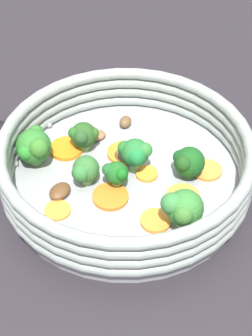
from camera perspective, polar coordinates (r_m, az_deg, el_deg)
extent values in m
plane|color=#262127|center=(0.73, 0.00, -1.75)|extent=(4.00, 4.00, 0.00)
cylinder|color=#939699|center=(0.73, 0.00, -1.31)|extent=(0.30, 0.30, 0.02)
torus|color=#919B95|center=(0.72, 0.00, -0.42)|extent=(0.32, 0.32, 0.02)
torus|color=#919B95|center=(0.70, 0.00, 0.48)|extent=(0.32, 0.32, 0.02)
torus|color=#919B95|center=(0.69, 0.00, 1.40)|extent=(0.32, 0.32, 0.02)
torus|color=#919B95|center=(0.68, 0.00, 2.35)|extent=(0.32, 0.32, 0.02)
sphere|color=#97969A|center=(0.80, -7.84, 4.37)|extent=(0.01, 0.01, 0.01)
sphere|color=#8F9A95|center=(0.75, -11.21, 0.46)|extent=(0.01, 0.01, 0.01)
cylinder|color=orange|center=(0.74, 8.18, -0.04)|extent=(0.05, 0.05, 0.00)
cylinder|color=#F9993B|center=(0.70, 5.80, -2.90)|extent=(0.05, 0.05, 0.00)
cylinder|color=orange|center=(0.75, 0.07, 1.55)|extent=(0.05, 0.05, 0.01)
cylinder|color=orange|center=(0.72, 2.14, -0.68)|extent=(0.04, 0.04, 0.01)
cylinder|color=orange|center=(0.76, -6.07, 1.98)|extent=(0.06, 0.06, 0.01)
cylinder|color=orange|center=(0.69, -1.59, -2.92)|extent=(0.06, 0.06, 0.01)
cylinder|color=orange|center=(0.68, -6.96, -4.29)|extent=(0.03, 0.03, 0.00)
cylinder|color=orange|center=(0.67, 3.03, -5.37)|extent=(0.04, 0.04, 0.01)
cylinder|color=#6B904A|center=(0.70, -0.94, -1.44)|extent=(0.01, 0.01, 0.02)
sphere|color=#1C5C1E|center=(0.69, -0.95, -0.50)|extent=(0.03, 0.03, 0.03)
sphere|color=#136219|center=(0.68, -0.47, -0.61)|extent=(0.02, 0.02, 0.02)
sphere|color=#1E5825|center=(0.69, -1.81, -0.18)|extent=(0.02, 0.02, 0.02)
cylinder|color=#7CB166|center=(0.66, 5.85, -5.34)|extent=(0.02, 0.02, 0.02)
sphere|color=#327831|center=(0.64, 5.99, -4.05)|extent=(0.04, 0.04, 0.04)
sphere|color=#366F2B|center=(0.63, 5.86, -4.74)|extent=(0.02, 0.02, 0.02)
sphere|color=#35793A|center=(0.64, 4.68, -3.62)|extent=(0.03, 0.03, 0.03)
cylinder|color=#8DA761|center=(0.74, -9.18, 1.00)|extent=(0.02, 0.02, 0.02)
sphere|color=#2D712A|center=(0.73, -9.36, 2.19)|extent=(0.05, 0.05, 0.05)
sphere|color=#2B6D26|center=(0.74, -9.13, 3.52)|extent=(0.02, 0.02, 0.02)
sphere|color=#347126|center=(0.71, -8.86, 2.05)|extent=(0.03, 0.03, 0.03)
sphere|color=#267A24|center=(0.72, -10.13, 1.63)|extent=(0.02, 0.02, 0.02)
cylinder|color=#6F945E|center=(0.72, 0.91, 0.36)|extent=(0.01, 0.01, 0.02)
sphere|color=#256C2F|center=(0.71, 0.93, 1.57)|extent=(0.04, 0.04, 0.04)
sphere|color=#266927|center=(0.71, 0.03, 2.06)|extent=(0.02, 0.02, 0.02)
sphere|color=#2F7332|center=(0.70, 1.93, 1.83)|extent=(0.02, 0.02, 0.02)
sphere|color=#1B7434|center=(0.70, 1.12, 1.05)|extent=(0.02, 0.02, 0.02)
cylinder|color=olive|center=(0.76, -4.26, 2.37)|extent=(0.02, 0.02, 0.02)
sphere|color=#25501E|center=(0.74, -4.33, 3.36)|extent=(0.03, 0.03, 0.03)
sphere|color=#2D571B|center=(0.74, -3.40, 3.53)|extent=(0.02, 0.02, 0.02)
sphere|color=#254A22|center=(0.73, -4.56, 3.12)|extent=(0.02, 0.02, 0.02)
sphere|color=#24581E|center=(0.74, -5.29, 3.56)|extent=(0.02, 0.02, 0.02)
cylinder|color=#7AA75C|center=(0.71, -4.02, -1.03)|extent=(0.02, 0.02, 0.01)
sphere|color=#32692F|center=(0.70, -4.09, -0.08)|extent=(0.03, 0.03, 0.03)
sphere|color=#316533|center=(0.69, -4.77, -0.48)|extent=(0.02, 0.02, 0.02)
sphere|color=#2E6F33|center=(0.69, -4.61, -0.50)|extent=(0.02, 0.02, 0.02)
cylinder|color=#5F8755|center=(0.72, 6.36, -0.42)|extent=(0.01, 0.01, 0.01)
sphere|color=#17501B|center=(0.71, 6.47, 0.60)|extent=(0.04, 0.04, 0.04)
sphere|color=#1B4817|center=(0.69, 5.88, 0.49)|extent=(0.02, 0.02, 0.02)
sphere|color=#11481B|center=(0.71, 5.49, 1.20)|extent=(0.02, 0.02, 0.02)
ellipsoid|color=brown|center=(0.79, -0.06, 4.72)|extent=(0.02, 0.03, 0.01)
ellipsoid|color=#8E5E40|center=(0.77, -3.09, 3.33)|extent=(0.03, 0.03, 0.01)
ellipsoid|color=brown|center=(0.74, -0.53, 1.17)|extent=(0.03, 0.03, 0.01)
ellipsoid|color=brown|center=(0.70, -6.74, -2.35)|extent=(0.04, 0.04, 0.01)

